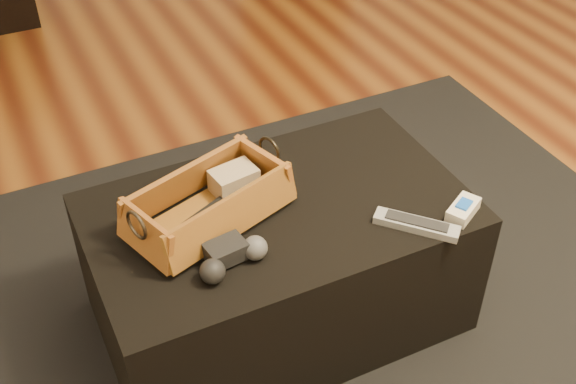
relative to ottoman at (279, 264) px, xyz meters
name	(u,v)px	position (x,y,z in m)	size (l,w,h in m)	color
floor	(310,312)	(0.09, -0.02, -0.23)	(5.00, 5.50, 0.01)	brown
area_rug	(286,327)	(0.00, -0.05, -0.22)	(2.60, 2.00, 0.01)	black
ottoman	(279,264)	(0.00, 0.00, 0.00)	(1.00, 0.60, 0.42)	black
tv_remote	(207,218)	(-0.19, 0.01, 0.24)	(0.23, 0.05, 0.02)	black
cloth_bundle	(234,180)	(-0.08, 0.10, 0.26)	(0.12, 0.08, 0.06)	#CBAF8D
wicker_basket	(209,204)	(-0.18, 0.03, 0.26)	(0.47, 0.35, 0.15)	brown
game_controller	(231,256)	(-0.19, -0.15, 0.24)	(0.19, 0.12, 0.06)	black
silver_remote	(417,224)	(0.28, -0.23, 0.22)	(0.18, 0.19, 0.03)	#A1A5A9
cream_gadget	(463,210)	(0.42, -0.23, 0.23)	(0.12, 0.10, 0.04)	silver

